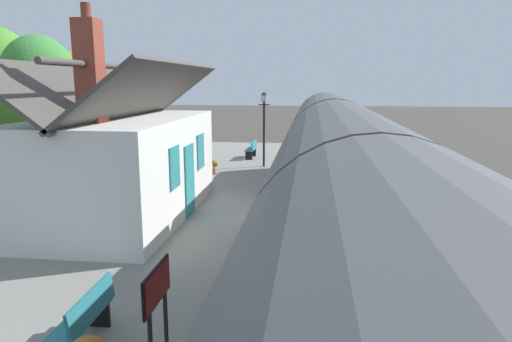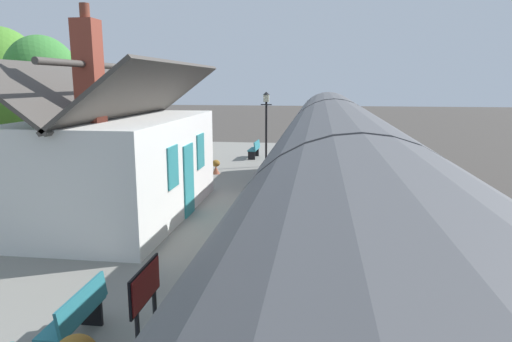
# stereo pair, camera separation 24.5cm
# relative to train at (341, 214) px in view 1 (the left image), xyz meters

# --- Properties ---
(ground_plane) EXTENTS (160.00, 160.00, 0.00)m
(ground_plane) POSITION_rel_train_xyz_m (4.35, 0.90, -2.21)
(ground_plane) COLOR #423D38
(platform) EXTENTS (32.00, 6.38, 0.89)m
(platform) POSITION_rel_train_xyz_m (4.35, 5.09, -1.77)
(platform) COLOR gray
(platform) RESTS_ON ground
(platform_edge_coping) EXTENTS (32.00, 0.36, 0.02)m
(platform_edge_coping) POSITION_rel_train_xyz_m (4.35, 2.08, -1.32)
(platform_edge_coping) COLOR beige
(platform_edge_coping) RESTS_ON platform
(rail_near) EXTENTS (52.00, 0.08, 0.14)m
(rail_near) POSITION_rel_train_xyz_m (4.35, -0.72, -2.14)
(rail_near) COLOR gray
(rail_near) RESTS_ON ground
(rail_far) EXTENTS (52.00, 0.08, 0.14)m
(rail_far) POSITION_rel_train_xyz_m (4.35, 0.72, -2.14)
(rail_far) COLOR gray
(rail_far) RESTS_ON ground
(train) EXTENTS (24.27, 2.73, 4.32)m
(train) POSITION_rel_train_xyz_m (0.00, 0.00, 0.00)
(train) COLOR black
(train) RESTS_ON ground
(station_building) EXTENTS (7.42, 4.03, 5.72)m
(station_building) POSITION_rel_train_xyz_m (3.62, 6.03, 0.25)
(station_building) COLOR white
(station_building) RESTS_ON platform
(bench_mid_platform) EXTENTS (1.41, 0.46, 0.88)m
(bench_mid_platform) POSITION_rel_train_xyz_m (-2.92, 3.87, -0.85)
(bench_mid_platform) COLOR #26727F
(bench_mid_platform) RESTS_ON platform
(bench_platform_end) EXTENTS (1.42, 0.48, 0.88)m
(bench_platform_end) POSITION_rel_train_xyz_m (14.36, 3.66, -0.85)
(bench_platform_end) COLOR #26727F
(bench_platform_end) RESTS_ON platform
(planter_bench_left) EXTENTS (0.92, 0.32, 0.58)m
(planter_bench_left) POSITION_rel_train_xyz_m (16.32, 6.76, -1.05)
(planter_bench_left) COLOR gray
(planter_bench_left) RESTS_ON platform
(planter_under_sign) EXTENTS (0.35, 0.35, 0.61)m
(planter_under_sign) POSITION_rel_train_xyz_m (9.99, 4.71, -1.02)
(planter_under_sign) COLOR #9E5138
(planter_under_sign) RESTS_ON platform
(lamp_post_platform) EXTENTS (0.32, 0.50, 3.44)m
(lamp_post_platform) POSITION_rel_train_xyz_m (12.01, 2.79, 1.10)
(lamp_post_platform) COLOR black
(lamp_post_platform) RESTS_ON platform
(station_sign_board) EXTENTS (0.96, 0.06, 1.57)m
(station_sign_board) POSITION_rel_train_xyz_m (-3.50, 2.54, -0.14)
(station_sign_board) COLOR black
(station_sign_board) RESTS_ON platform
(tree_far_left) EXTENTS (2.89, 2.66, 6.46)m
(tree_far_left) POSITION_rel_train_xyz_m (7.36, 10.68, 2.62)
(tree_far_left) COLOR #4C3828
(tree_far_left) RESTS_ON ground
(tree_distant) EXTENTS (2.81, 2.94, 6.38)m
(tree_distant) POSITION_rel_train_xyz_m (14.32, 13.66, 2.44)
(tree_distant) COLOR #4C3828
(tree_distant) RESTS_ON ground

